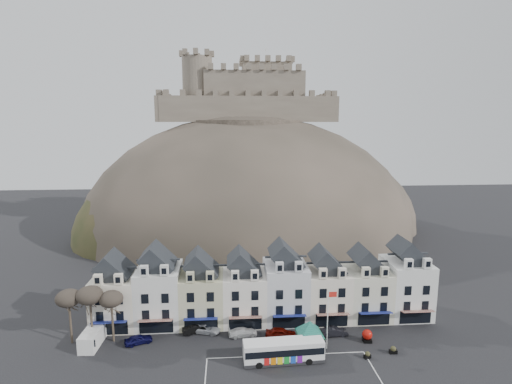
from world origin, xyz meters
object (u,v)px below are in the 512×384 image
Objects in this scene: bus_shelter at (310,328)px; flagpole at (328,315)px; car_charcoal at (334,332)px; white_van at (92,338)px; car_maroon at (281,333)px; car_black at (196,328)px; car_navy at (138,339)px; red_buoy at (367,335)px; bus at (284,350)px; car_silver at (205,328)px; car_white at (243,332)px.

flagpole is (2.68, 0.31, 1.59)m from bus_shelter.
flagpole is 2.20× the size of car_charcoal.
car_maroon is (27.53, 0.00, -0.42)m from white_van.
car_black is (-19.08, 5.73, -4.37)m from flagpole.
car_navy is (6.54, 0.00, -0.53)m from white_van.
bus_shelter is 25.01m from car_navy.
red_buoy is 25.76m from car_black.
car_maroon is at bearing -111.68° from car_navy.
bus is at bearing 121.43° from car_charcoal.
car_silver is (-15.02, 6.04, -2.81)m from bus_shelter.
car_charcoal is (8.19, 0.11, -0.12)m from car_maroon.
car_navy is at bearing 97.81° from car_maroon.
car_silver reaches higher than car_white.
flagpole is 13.44m from car_white.
red_buoy is 0.47× the size of car_navy.
car_maroon is 1.14× the size of car_charcoal.
car_black is (8.20, 2.50, 0.03)m from car_navy.
red_buoy is (8.99, 1.70, -2.53)m from bus_shelter.
car_navy is 15.35m from car_white.
bus_shelter is at bearing -3.52° from white_van.
flagpole is at bearing -2.49° from white_van.
bus is 2.72× the size of car_charcoal.
flagpole reaches higher than car_navy.
car_silver is at bearing 162.07° from flagpole.
red_buoy is 0.34× the size of white_van.
bus_shelter is 5.72m from car_maroon.
white_van is 1.34× the size of car_charcoal.
car_maroon is (-6.29, 3.23, -4.28)m from flagpole.
car_white is at bearing 5.59° from white_van.
bus is 5.03m from bus_shelter.
flagpole is at bearing -167.57° from red_buoy.
bus reaches higher than white_van.
white_van is at bearing 97.81° from car_maroon.
car_white is at bearing 82.69° from car_charcoal.
car_silver is (9.58, 2.50, -0.01)m from car_navy.
bus_shelter reaches higher than bus.
red_buoy reaches higher than car_black.
red_buoy reaches higher than car_silver.
car_charcoal reaches higher than car_silver.
bus_shelter reaches higher than car_white.
car_navy is 0.86× the size of car_maroon.
bus_shelter is at bearing -169.29° from red_buoy.
car_charcoal is (8.63, 6.05, -1.03)m from bus.
white_van is at bearing 68.32° from car_navy.
car_silver is at bearing -97.05° from car_navy.
car_maroon is (0.44, 5.94, -0.91)m from bus.
red_buoy is at bearing -86.87° from car_silver.
bus is 13.69m from red_buoy.
red_buoy is 40.17m from white_van.
bus is at bearing -114.20° from car_silver.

